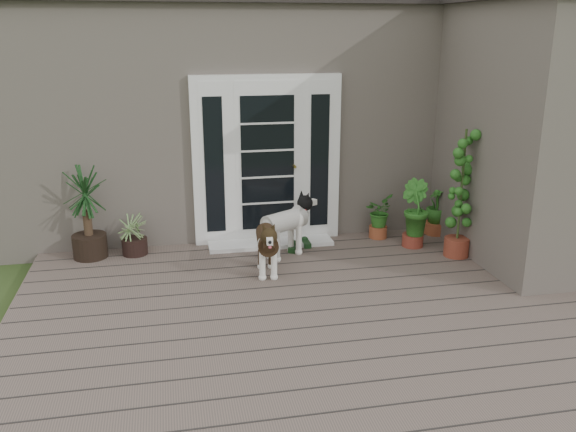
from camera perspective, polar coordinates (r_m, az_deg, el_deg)
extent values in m
cube|color=#6B5B4C|center=(6.13, 3.47, -9.33)|extent=(6.20, 4.60, 0.12)
cube|color=#665E54|center=(9.74, -2.86, 9.78)|extent=(7.40, 4.00, 3.10)
cube|color=#2D2826|center=(9.67, -3.01, 19.52)|extent=(7.60, 4.20, 0.20)
cube|color=#665E54|center=(7.84, 22.60, 6.71)|extent=(1.60, 2.40, 3.10)
cube|color=white|center=(7.77, -1.98, 5.26)|extent=(1.90, 0.14, 2.15)
cube|color=white|center=(7.86, -1.66, -2.54)|extent=(1.60, 0.40, 0.05)
imported|color=#25661D|center=(8.15, 8.51, -0.37)|extent=(0.53, 0.53, 0.49)
imported|color=#21601B|center=(7.88, 11.75, -0.57)|extent=(0.54, 0.54, 0.65)
imported|color=#2A5A19|center=(8.46, 13.78, 0.06)|extent=(0.41, 0.41, 0.52)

